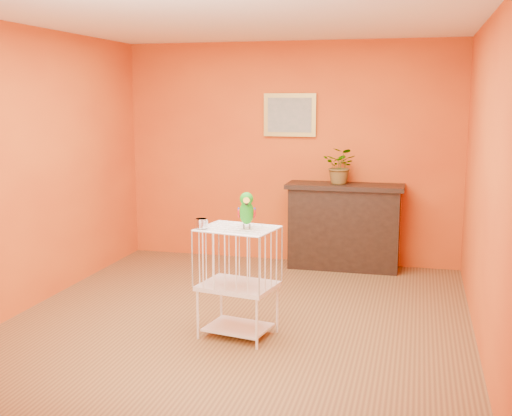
# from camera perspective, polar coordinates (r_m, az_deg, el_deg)

# --- Properties ---
(ground) EXTENTS (4.50, 4.50, 0.00)m
(ground) POSITION_cam_1_polar(r_m,az_deg,el_deg) (5.77, -1.53, -9.98)
(ground) COLOR brown
(ground) RESTS_ON ground
(room_shell) EXTENTS (4.50, 4.50, 4.50)m
(room_shell) POSITION_cam_1_polar(r_m,az_deg,el_deg) (5.44, -1.60, 5.92)
(room_shell) COLOR #D85614
(room_shell) RESTS_ON ground
(console_cabinet) EXTENTS (1.32, 0.48, 0.98)m
(console_cabinet) POSITION_cam_1_polar(r_m,az_deg,el_deg) (7.43, 7.82, -1.63)
(console_cabinet) COLOR black
(console_cabinet) RESTS_ON ground
(potted_plant) EXTENTS (0.46, 0.49, 0.32)m
(potted_plant) POSITION_cam_1_polar(r_m,az_deg,el_deg) (7.34, 7.55, 3.38)
(potted_plant) COLOR #26722D
(potted_plant) RESTS_ON console_cabinet
(framed_picture) EXTENTS (0.62, 0.04, 0.50)m
(framed_picture) POSITION_cam_1_polar(r_m,az_deg,el_deg) (7.59, 3.02, 8.26)
(framed_picture) COLOR #B2983F
(framed_picture) RESTS_ON room_shell
(birdcage) EXTENTS (0.66, 0.55, 0.91)m
(birdcage) POSITION_cam_1_polar(r_m,az_deg,el_deg) (5.28, -1.62, -6.46)
(birdcage) COLOR white
(birdcage) RESTS_ON ground
(feed_cup) EXTENTS (0.11, 0.11, 0.07)m
(feed_cup) POSITION_cam_1_polar(r_m,az_deg,el_deg) (5.17, -4.89, -1.35)
(feed_cup) COLOR silver
(feed_cup) RESTS_ON birdcage
(parrot) EXTENTS (0.16, 0.27, 0.30)m
(parrot) POSITION_cam_1_polar(r_m,az_deg,el_deg) (5.11, -0.84, -0.18)
(parrot) COLOR #59544C
(parrot) RESTS_ON birdcage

